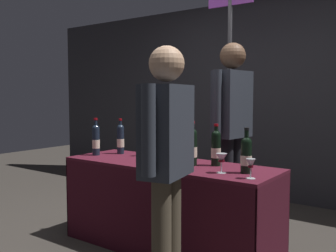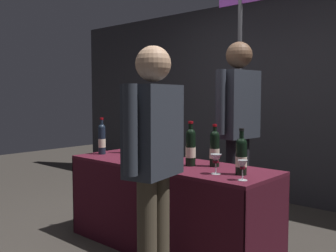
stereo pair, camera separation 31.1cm
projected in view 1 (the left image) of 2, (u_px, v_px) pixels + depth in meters
ground_plane at (168, 248)px, 3.19m from camera, size 12.00×12.00×0.00m
back_partition at (265, 100)px, 4.72m from camera, size 7.18×0.12×2.43m
tasting_table at (168, 190)px, 3.15m from camera, size 1.81×0.61×0.72m
featured_wine_bottle at (121, 139)px, 3.61m from camera, size 0.07×0.07×0.33m
display_bottle_0 at (216, 147)px, 2.99m from camera, size 0.08×0.08×0.33m
display_bottle_1 at (96, 139)px, 3.52m from camera, size 0.07×0.07×0.34m
display_bottle_2 at (172, 145)px, 3.20m from camera, size 0.08×0.08×0.33m
display_bottle_3 at (246, 154)px, 2.70m from camera, size 0.08×0.08×0.32m
display_bottle_4 at (192, 146)px, 3.00m from camera, size 0.08×0.08×0.35m
wine_glass_near_vendor at (221, 159)px, 2.71m from camera, size 0.08×0.08×0.14m
wine_glass_mid at (251, 165)px, 2.52m from camera, size 0.06×0.06×0.13m
wine_glass_near_taster at (140, 146)px, 3.47m from camera, size 0.06×0.06×0.13m
flower_vase at (166, 151)px, 3.01m from camera, size 0.09×0.09×0.39m
vendor_presenter at (232, 118)px, 3.61m from camera, size 0.25×0.57×1.75m
taster_foreground_right at (167, 152)px, 2.32m from camera, size 0.28×0.54×1.56m
booth_signpost at (229, 78)px, 4.02m from camera, size 0.51×0.04×2.40m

